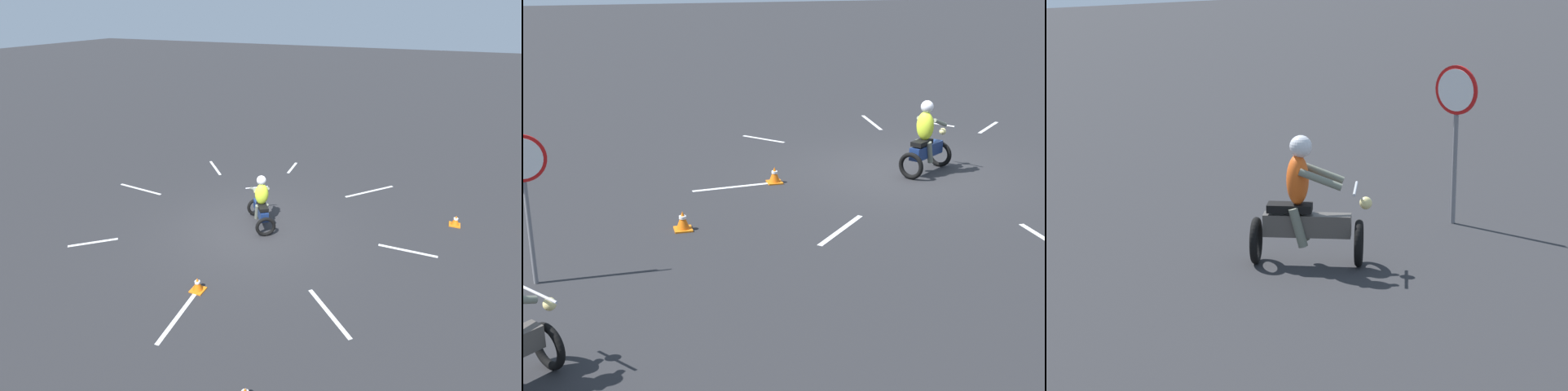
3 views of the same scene
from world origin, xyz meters
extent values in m
plane|color=#28282B|center=(0.00, 0.00, 0.00)|extent=(120.00, 120.00, 0.00)
torus|color=black|center=(-0.88, -0.24, 0.30)|extent=(0.43, 0.54, 0.60)
torus|color=black|center=(0.17, 0.52, 0.30)|extent=(0.43, 0.54, 0.60)
cube|color=navy|center=(-0.35, 0.14, 0.52)|extent=(1.03, 0.84, 0.28)
cube|color=black|center=(-0.18, 0.27, 0.74)|extent=(0.61, 0.54, 0.10)
cylinder|color=silver|center=(-0.84, -0.21, 1.00)|extent=(0.44, 0.59, 0.04)
sphere|color=#F2E08C|center=(-0.95, -0.29, 0.82)|extent=(0.22, 0.22, 0.16)
ellipsoid|color=#D8F233|center=(-0.26, 0.21, 1.10)|extent=(0.46, 0.49, 0.64)
cylinder|color=slate|center=(-0.62, 0.20, 1.15)|extent=(0.50, 0.39, 0.27)
cylinder|color=slate|center=(-0.38, -0.13, 1.15)|extent=(0.50, 0.39, 0.27)
cylinder|color=slate|center=(-0.36, 0.31, 0.52)|extent=(0.27, 0.24, 0.51)
cylinder|color=slate|center=(-0.19, 0.08, 0.52)|extent=(0.27, 0.24, 0.51)
sphere|color=silver|center=(-0.29, 0.19, 1.52)|extent=(0.39, 0.39, 0.28)
cube|color=orange|center=(3.12, 0.04, 0.01)|extent=(0.32, 0.32, 0.03)
cone|color=orange|center=(3.12, 0.04, 0.19)|extent=(0.24, 0.24, 0.32)
cylinder|color=white|center=(3.12, 0.04, 0.24)|extent=(0.13, 0.13, 0.05)
cube|color=orange|center=(-2.72, 5.57, 0.01)|extent=(0.32, 0.32, 0.03)
cone|color=orange|center=(-2.72, 5.57, 0.18)|extent=(0.24, 0.24, 0.29)
cylinder|color=white|center=(-2.72, 5.57, 0.22)|extent=(0.13, 0.13, 0.05)
cube|color=silver|center=(4.05, 0.12, 0.00)|extent=(1.75, 0.25, 0.01)
cube|color=silver|center=(2.64, 3.07, 0.00)|extent=(1.25, 1.28, 0.01)
cube|color=silver|center=(-0.65, 4.40, 0.00)|extent=(0.11, 1.55, 0.01)
cube|color=silver|center=(-4.20, 2.75, 0.00)|extent=(1.69, 1.46, 0.01)
cube|color=silver|center=(-5.31, -0.61, 0.00)|extent=(1.26, 0.18, 0.01)
cube|color=silver|center=(-4.03, -3.53, 0.00)|extent=(1.26, 1.20, 0.01)
cube|color=silver|center=(-1.04, -4.97, 0.00)|extent=(0.27, 1.93, 0.01)
cube|color=silver|center=(2.48, -3.81, 0.00)|extent=(0.96, 1.06, 0.01)
camera|label=1|loc=(9.60, 4.50, 6.09)|focal=28.00mm
camera|label=2|loc=(6.67, 14.54, 4.70)|focal=50.00mm
camera|label=3|loc=(-0.33, 15.95, 3.88)|focal=70.00mm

